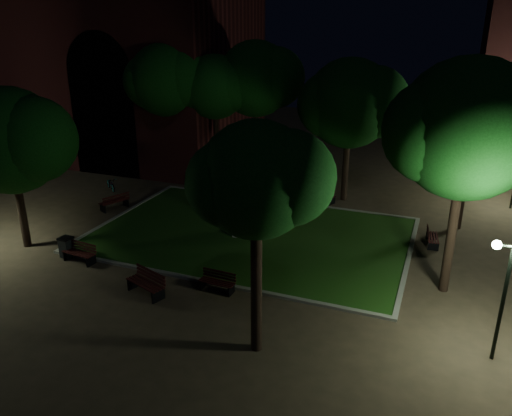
{
  "coord_description": "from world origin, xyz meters",
  "views": [
    {
      "loc": [
        8.55,
        -19.11,
        10.07
      ],
      "look_at": [
        0.68,
        1.0,
        1.91
      ],
      "focal_mm": 35.0,
      "sensor_mm": 36.0,
      "label": 1
    }
  ],
  "objects": [
    {
      "name": "ground",
      "position": [
        0.0,
        0.0,
        0.0
      ],
      "size": [
        80.0,
        80.0,
        0.0
      ],
      "primitive_type": "plane",
      "color": "#413325"
    },
    {
      "name": "lawn",
      "position": [
        0.0,
        2.0,
        0.04
      ],
      "size": [
        15.0,
        10.0,
        0.08
      ],
      "primitive_type": "cube",
      "color": "#1D4311",
      "rests_on": "ground"
    },
    {
      "name": "lawn_kerb",
      "position": [
        0.0,
        2.0,
        0.06
      ],
      "size": [
        15.4,
        10.4,
        0.12
      ],
      "color": "slate",
      "rests_on": "ground"
    },
    {
      "name": "monument",
      "position": [
        0.0,
        2.0,
        0.96
      ],
      "size": [
        1.4,
        1.4,
        3.2
      ],
      "color": "#9D9991",
      "rests_on": "lawn"
    },
    {
      "name": "building_main",
      "position": [
        -15.86,
        13.79,
        7.38
      ],
      "size": [
        20.0,
        12.0,
        15.0
      ],
      "color": "#4D1A1A",
      "rests_on": "ground"
    },
    {
      "name": "tree_west",
      "position": [
        -9.32,
        -3.01,
        5.09
      ],
      "size": [
        5.83,
        4.76,
        7.48
      ],
      "color": "black",
      "rests_on": "ground"
    },
    {
      "name": "tree_north_wl",
      "position": [
        -5.24,
        9.33,
        6.16
      ],
      "size": [
        4.89,
        3.99,
        8.17
      ],
      "color": "black",
      "rests_on": "ground"
    },
    {
      "name": "tree_north_er",
      "position": [
        3.29,
        8.97,
        5.7
      ],
      "size": [
        6.18,
        5.04,
        8.22
      ],
      "color": "black",
      "rests_on": "ground"
    },
    {
      "name": "tree_ne",
      "position": [
        9.68,
        6.75,
        4.86
      ],
      "size": [
        5.75,
        4.7,
        7.21
      ],
      "color": "black",
      "rests_on": "ground"
    },
    {
      "name": "tree_east",
      "position": [
        9.26,
        -0.19,
        6.45
      ],
      "size": [
        6.26,
        5.11,
        9.01
      ],
      "color": "black",
      "rests_on": "ground"
    },
    {
      "name": "tree_se",
      "position": [
        3.66,
        -6.42,
        5.76
      ],
      "size": [
        4.28,
        3.5,
        7.53
      ],
      "color": "black",
      "rests_on": "ground"
    },
    {
      "name": "tree_nw",
      "position": [
        -8.22,
        8.48,
        6.56
      ],
      "size": [
        5.56,
        4.54,
        8.84
      ],
      "color": "black",
      "rests_on": "ground"
    },
    {
      "name": "tree_far_north",
      "position": [
        -3.07,
        10.74,
        6.6
      ],
      "size": [
        5.82,
        4.75,
        8.99
      ],
      "color": "black",
      "rests_on": "ground"
    },
    {
      "name": "lamppost_se",
      "position": [
        10.74,
        -4.16,
        2.86
      ],
      "size": [
        1.18,
        0.28,
        4.03
      ],
      "color": "black",
      "rests_on": "ground"
    },
    {
      "name": "lamppost_nw",
      "position": [
        -10.22,
        10.36,
        3.27
      ],
      "size": [
        1.18,
        0.28,
        4.72
      ],
      "color": "black",
      "rests_on": "ground"
    },
    {
      "name": "bench_near_left",
      "position": [
        -1.66,
        -4.72,
        0.45
      ],
      "size": [
        1.85,
        1.15,
        0.96
      ],
      "rotation": [
        0.0,
        0.0,
        -0.34
      ],
      "color": "black",
      "rests_on": "ground"
    },
    {
      "name": "bench_near_right",
      "position": [
        0.8,
        -3.49,
        0.38
      ],
      "size": [
        1.48,
        0.58,
        0.8
      ],
      "rotation": [
        0.0,
        0.0,
        -0.05
      ],
      "color": "black",
      "rests_on": "ground"
    },
    {
      "name": "bench_west_near",
      "position": [
        -5.98,
        -3.4,
        0.41
      ],
      "size": [
        1.63,
        0.71,
        0.87
      ],
      "rotation": [
        0.0,
        0.0,
        -0.1
      ],
      "color": "black",
      "rests_on": "ground"
    },
    {
      "name": "bench_left_side",
      "position": [
        -8.54,
        2.61,
        0.43
      ],
      "size": [
        1.19,
        1.75,
        0.91
      ],
      "rotation": [
        0.0,
        0.0,
        -1.98
      ],
      "color": "black",
      "rests_on": "ground"
    },
    {
      "name": "bench_right_side",
      "position": [
        8.43,
        4.1,
        0.37
      ],
      "size": [
        0.67,
        1.49,
        0.79
      ],
      "rotation": [
        0.0,
        0.0,
        1.69
      ],
      "color": "black",
      "rests_on": "ground"
    },
    {
      "name": "bench_far_side",
      "position": [
        2.07,
        8.09,
        0.41
      ],
      "size": [
        1.68,
        1.14,
        0.87
      ],
      "rotation": [
        0.0,
        0.0,
        2.73
      ],
      "color": "black",
      "rests_on": "ground"
    },
    {
      "name": "trash_bin",
      "position": [
        -6.85,
        -3.24,
        0.48
      ],
      "size": [
        0.61,
        0.61,
        0.95
      ],
      "color": "black",
      "rests_on": "ground"
    },
    {
      "name": "bicycle",
      "position": [
        -10.87,
        5.39,
        0.4
      ],
      "size": [
        1.54,
        1.36,
        0.81
      ],
      "primitive_type": "imported",
      "rotation": [
        0.0,
        0.0,
        0.91
      ],
      "color": "black",
      "rests_on": "ground"
    }
  ]
}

